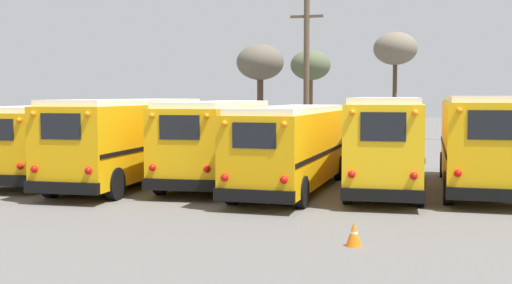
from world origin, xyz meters
The scene contains 13 objects.
ground_plane centered at (0.00, 0.00, 0.00)m, with size 160.00×160.00×0.00m, color #5B5956.
school_bus_0 centered at (-7.95, 0.41, 1.63)m, with size 2.81×9.75×2.96m.
school_bus_1 centered at (-4.77, -0.24, 1.76)m, with size 2.77×10.77×3.22m.
school_bus_2 centered at (-1.59, 0.65, 1.71)m, with size 2.86×9.63×3.14m.
school_bus_3 centered at (1.59, -0.74, 1.62)m, with size 2.78×9.65×2.98m.
school_bus_4 centered at (4.77, 0.48, 1.77)m, with size 2.64×9.89×3.29m.
school_bus_5 centered at (7.96, 1.04, 1.82)m, with size 2.63×9.71×3.35m.
utility_pole centered at (-0.08, 11.79, 4.47)m, with size 1.80×0.31×8.67m.
bare_tree_0 centered at (-4.53, 19.36, 5.51)m, with size 3.20×3.20×6.82m.
bare_tree_1 centered at (4.27, 22.17, 6.48)m, with size 2.98×2.98×7.69m.
bare_tree_2 centered at (-0.73, 17.05, 5.16)m, with size 2.51×2.51×6.21m.
fence_line centered at (0.00, 7.28, 0.99)m, with size 23.97×0.06×1.42m.
traffic_cone centered at (4.51, -8.67, 0.28)m, with size 0.36×0.36×0.55m.
Camera 1 is at (5.85, -22.83, 3.34)m, focal length 45.00 mm.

